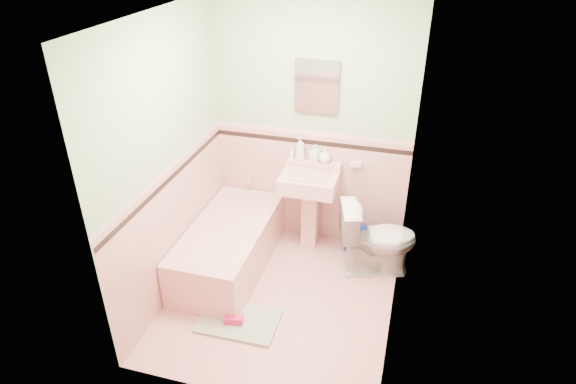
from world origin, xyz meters
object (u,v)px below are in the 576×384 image
(sink, at_px, (309,212))
(soap_bottle_right, at_px, (325,155))
(soap_bottle_left, at_px, (300,148))
(medicine_cabinet, at_px, (317,86))
(toilet, at_px, (378,238))
(shoe, at_px, (234,320))
(bathtub, at_px, (229,248))
(soap_bottle_mid, at_px, (315,153))
(bucket, at_px, (354,239))

(sink, height_order, soap_bottle_right, soap_bottle_right)
(soap_bottle_left, distance_m, soap_bottle_right, 0.26)
(medicine_cabinet, bearing_deg, sink, -90.00)
(toilet, distance_m, shoe, 1.57)
(bathtub, distance_m, medicine_cabinet, 1.78)
(soap_bottle_left, bearing_deg, soap_bottle_right, 0.00)
(sink, bearing_deg, soap_bottle_right, 59.18)
(medicine_cabinet, height_order, soap_bottle_right, medicine_cabinet)
(medicine_cabinet, xyz_separation_m, soap_bottle_mid, (0.01, -0.03, -0.67))
(soap_bottle_left, relative_size, bucket, 0.95)
(soap_bottle_left, relative_size, soap_bottle_right, 1.56)
(soap_bottle_right, xyz_separation_m, toilet, (0.62, -0.37, -0.64))
(toilet, bearing_deg, bathtub, 87.26)
(sink, distance_m, bucket, 0.57)
(soap_bottle_mid, height_order, toilet, soap_bottle_mid)
(bucket, bearing_deg, soap_bottle_left, 172.13)
(soap_bottle_right, bearing_deg, soap_bottle_left, 180.00)
(medicine_cabinet, height_order, shoe, medicine_cabinet)
(bathtub, xyz_separation_m, sink, (0.68, 0.53, 0.21))
(sink, bearing_deg, bathtub, -142.07)
(medicine_cabinet, distance_m, soap_bottle_right, 0.69)
(medicine_cabinet, height_order, bucket, medicine_cabinet)
(soap_bottle_left, bearing_deg, medicine_cabinet, 11.75)
(soap_bottle_mid, relative_size, shoe, 1.12)
(bucket, distance_m, shoe, 1.61)
(bathtub, xyz_separation_m, medicine_cabinet, (0.68, 0.74, 1.47))
(bathtub, xyz_separation_m, toilet, (1.41, 0.34, 0.15))
(toilet, bearing_deg, medicine_cabinet, 45.08)
(medicine_cabinet, bearing_deg, bucket, -13.70)
(soap_bottle_right, bearing_deg, bathtub, -137.96)
(soap_bottle_mid, distance_m, toilet, 1.04)
(sink, distance_m, soap_bottle_right, 0.61)
(medicine_cabinet, relative_size, soap_bottle_left, 1.98)
(shoe, bearing_deg, bathtub, 103.69)
(soap_bottle_right, height_order, toilet, soap_bottle_right)
(soap_bottle_left, distance_m, shoe, 1.79)
(soap_bottle_mid, xyz_separation_m, soap_bottle_right, (0.10, 0.00, -0.01))
(bathtub, height_order, shoe, bathtub)
(soap_bottle_left, bearing_deg, bathtub, -127.04)
(toilet, relative_size, bucket, 2.89)
(soap_bottle_mid, relative_size, soap_bottle_right, 1.15)
(bathtub, height_order, sink, sink)
(bathtub, height_order, bucket, bathtub)
(sink, bearing_deg, soap_bottle_mid, 86.45)
(sink, xyz_separation_m, shoe, (-0.35, -1.29, -0.38))
(medicine_cabinet, bearing_deg, bathtub, -132.58)
(soap_bottle_left, height_order, soap_bottle_mid, soap_bottle_left)
(soap_bottle_mid, bearing_deg, medicine_cabinet, 110.40)
(sink, bearing_deg, toilet, -14.43)
(sink, bearing_deg, shoe, -105.00)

